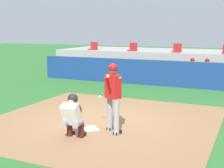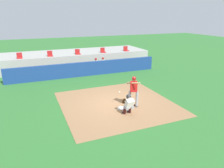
{
  "view_description": "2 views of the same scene",
  "coord_description": "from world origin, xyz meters",
  "px_view_note": "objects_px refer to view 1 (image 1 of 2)",
  "views": [
    {
      "loc": [
        3.91,
        -7.93,
        2.65
      ],
      "look_at": [
        0.0,
        0.7,
        1.0
      ],
      "focal_mm": 50.49,
      "sensor_mm": 36.0,
      "label": 1
    },
    {
      "loc": [
        -4.67,
        -10.55,
        5.02
      ],
      "look_at": [
        0.0,
        0.7,
        1.0
      ],
      "focal_mm": 33.62,
      "sensor_mm": 36.0,
      "label": 2
    }
  ],
  "objects_px": {
    "dugout_player_1": "(206,72)",
    "stadium_seat_1": "(133,49)",
    "dugout_player_0": "(191,71)",
    "stadium_seat_2": "(177,50)",
    "batter_at_plate": "(113,94)",
    "home_plate": "(89,129)",
    "stadium_seat_0": "(93,48)",
    "catcher_crouched": "(73,114)"
  },
  "relations": [
    {
      "from": "home_plate",
      "to": "stadium_seat_1",
      "type": "bearing_deg",
      "value": 104.33
    },
    {
      "from": "stadium_seat_0",
      "to": "stadium_seat_2",
      "type": "relative_size",
      "value": 1.0
    },
    {
      "from": "stadium_seat_0",
      "to": "home_plate",
      "type": "bearing_deg",
      "value": -62.94
    },
    {
      "from": "home_plate",
      "to": "stadium_seat_2",
      "type": "height_order",
      "value": "stadium_seat_2"
    },
    {
      "from": "home_plate",
      "to": "dugout_player_1",
      "type": "xyz_separation_m",
      "value": [
        1.89,
        8.14,
        0.65
      ]
    },
    {
      "from": "stadium_seat_1",
      "to": "stadium_seat_0",
      "type": "bearing_deg",
      "value": 180.0
    },
    {
      "from": "home_plate",
      "to": "dugout_player_1",
      "type": "bearing_deg",
      "value": 76.94
    },
    {
      "from": "dugout_player_1",
      "to": "stadium_seat_2",
      "type": "height_order",
      "value": "stadium_seat_2"
    },
    {
      "from": "stadium_seat_1",
      "to": "dugout_player_1",
      "type": "bearing_deg",
      "value": -24.38
    },
    {
      "from": "stadium_seat_0",
      "to": "stadium_seat_1",
      "type": "relative_size",
      "value": 1.0
    },
    {
      "from": "dugout_player_0",
      "to": "home_plate",
      "type": "bearing_deg",
      "value": -98.38
    },
    {
      "from": "stadium_seat_1",
      "to": "dugout_player_0",
      "type": "bearing_deg",
      "value": -28.17
    },
    {
      "from": "dugout_player_1",
      "to": "stadium_seat_0",
      "type": "xyz_separation_m",
      "value": [
        -7.09,
        2.03,
        0.86
      ]
    },
    {
      "from": "stadium_seat_2",
      "to": "dugout_player_0",
      "type": "bearing_deg",
      "value": -59.47
    },
    {
      "from": "dugout_player_1",
      "to": "stadium_seat_1",
      "type": "distance_m",
      "value": 5.0
    },
    {
      "from": "stadium_seat_2",
      "to": "dugout_player_1",
      "type": "bearing_deg",
      "value": -47.11
    },
    {
      "from": "catcher_crouched",
      "to": "stadium_seat_1",
      "type": "xyz_separation_m",
      "value": [
        -2.58,
        10.94,
        0.93
      ]
    },
    {
      "from": "batter_at_plate",
      "to": "stadium_seat_2",
      "type": "relative_size",
      "value": 3.76
    },
    {
      "from": "dugout_player_0",
      "to": "dugout_player_1",
      "type": "distance_m",
      "value": 0.69
    },
    {
      "from": "dugout_player_0",
      "to": "stadium_seat_1",
      "type": "bearing_deg",
      "value": 151.83
    },
    {
      "from": "dugout_player_1",
      "to": "stadium_seat_2",
      "type": "bearing_deg",
      "value": 132.89
    },
    {
      "from": "stadium_seat_0",
      "to": "stadium_seat_1",
      "type": "distance_m",
      "value": 2.6
    },
    {
      "from": "batter_at_plate",
      "to": "stadium_seat_0",
      "type": "height_order",
      "value": "stadium_seat_0"
    },
    {
      "from": "batter_at_plate",
      "to": "catcher_crouched",
      "type": "bearing_deg",
      "value": -132.47
    },
    {
      "from": "home_plate",
      "to": "dugout_player_0",
      "type": "relative_size",
      "value": 0.34
    },
    {
      "from": "catcher_crouched",
      "to": "stadium_seat_2",
      "type": "bearing_deg",
      "value": 89.9
    },
    {
      "from": "dugout_player_0",
      "to": "stadium_seat_2",
      "type": "distance_m",
      "value": 2.51
    },
    {
      "from": "stadium_seat_1",
      "to": "stadium_seat_2",
      "type": "xyz_separation_m",
      "value": [
        2.6,
        0.0,
        0.0
      ]
    },
    {
      "from": "batter_at_plate",
      "to": "stadium_seat_2",
      "type": "height_order",
      "value": "stadium_seat_2"
    },
    {
      "from": "batter_at_plate",
      "to": "home_plate",
      "type": "bearing_deg",
      "value": -178.64
    },
    {
      "from": "home_plate",
      "to": "catcher_crouched",
      "type": "xyz_separation_m",
      "value": [
        -0.02,
        -0.76,
        0.58
      ]
    },
    {
      "from": "batter_at_plate",
      "to": "stadium_seat_2",
      "type": "distance_m",
      "value": 10.2
    },
    {
      "from": "dugout_player_0",
      "to": "stadium_seat_0",
      "type": "height_order",
      "value": "stadium_seat_0"
    },
    {
      "from": "dugout_player_1",
      "to": "home_plate",
      "type": "bearing_deg",
      "value": -103.06
    },
    {
      "from": "home_plate",
      "to": "stadium_seat_2",
      "type": "relative_size",
      "value": 0.92
    },
    {
      "from": "catcher_crouched",
      "to": "stadium_seat_2",
      "type": "height_order",
      "value": "stadium_seat_2"
    },
    {
      "from": "stadium_seat_2",
      "to": "stadium_seat_0",
      "type": "bearing_deg",
      "value": 180.0
    },
    {
      "from": "dugout_player_0",
      "to": "stadium_seat_0",
      "type": "distance_m",
      "value": 6.77
    },
    {
      "from": "dugout_player_0",
      "to": "stadium_seat_2",
      "type": "bearing_deg",
      "value": 120.53
    },
    {
      "from": "home_plate",
      "to": "catcher_crouched",
      "type": "height_order",
      "value": "catcher_crouched"
    },
    {
      "from": "batter_at_plate",
      "to": "stadium_seat_2",
      "type": "bearing_deg",
      "value": 93.89
    },
    {
      "from": "dugout_player_1",
      "to": "stadium_seat_1",
      "type": "xyz_separation_m",
      "value": [
        -4.49,
        2.03,
        0.86
      ]
    }
  ]
}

